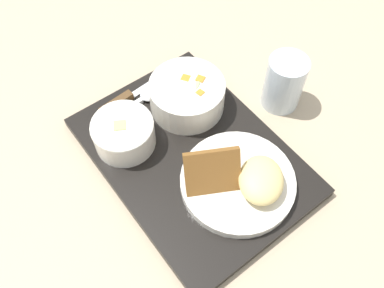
{
  "coord_description": "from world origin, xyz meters",
  "views": [
    {
      "loc": [
        0.33,
        -0.19,
        0.64
      ],
      "look_at": [
        0.0,
        0.0,
        0.05
      ],
      "focal_mm": 38.0,
      "sensor_mm": 36.0,
      "label": 1
    }
  ],
  "objects_px": {
    "bowl_salad": "(187,94)",
    "glass_water": "(283,85)",
    "plate_main": "(241,181)",
    "spoon": "(144,98)",
    "bowl_soup": "(124,133)",
    "knife": "(124,99)"
  },
  "relations": [
    {
      "from": "bowl_salad",
      "to": "glass_water",
      "type": "distance_m",
      "value": 0.19
    },
    {
      "from": "plate_main",
      "to": "glass_water",
      "type": "bearing_deg",
      "value": 124.75
    },
    {
      "from": "plate_main",
      "to": "spoon",
      "type": "xyz_separation_m",
      "value": [
        -0.25,
        -0.06,
        -0.01
      ]
    },
    {
      "from": "glass_water",
      "to": "bowl_soup",
      "type": "bearing_deg",
      "value": -99.75
    },
    {
      "from": "bowl_salad",
      "to": "spoon",
      "type": "relative_size",
      "value": 0.91
    },
    {
      "from": "spoon",
      "to": "knife",
      "type": "bearing_deg",
      "value": 144.34
    },
    {
      "from": "bowl_soup",
      "to": "knife",
      "type": "height_order",
      "value": "bowl_soup"
    },
    {
      "from": "bowl_salad",
      "to": "knife",
      "type": "bearing_deg",
      "value": -125.14
    },
    {
      "from": "plate_main",
      "to": "glass_water",
      "type": "xyz_separation_m",
      "value": [
        -0.13,
        0.18,
        0.01
      ]
    },
    {
      "from": "bowl_salad",
      "to": "plate_main",
      "type": "relative_size",
      "value": 0.72
    },
    {
      "from": "bowl_salad",
      "to": "glass_water",
      "type": "bearing_deg",
      "value": 67.82
    },
    {
      "from": "plate_main",
      "to": "glass_water",
      "type": "distance_m",
      "value": 0.22
    },
    {
      "from": "glass_water",
      "to": "bowl_salad",
      "type": "bearing_deg",
      "value": -112.18
    },
    {
      "from": "knife",
      "to": "bowl_salad",
      "type": "bearing_deg",
      "value": -46.5
    },
    {
      "from": "knife",
      "to": "glass_water",
      "type": "xyz_separation_m",
      "value": [
        0.14,
        0.27,
        0.02
      ]
    },
    {
      "from": "bowl_soup",
      "to": "spoon",
      "type": "bearing_deg",
      "value": 134.09
    },
    {
      "from": "knife",
      "to": "glass_water",
      "type": "relative_size",
      "value": 1.61
    },
    {
      "from": "bowl_soup",
      "to": "knife",
      "type": "bearing_deg",
      "value": 156.49
    },
    {
      "from": "plate_main",
      "to": "knife",
      "type": "xyz_separation_m",
      "value": [
        -0.27,
        -0.09,
        -0.01
      ]
    },
    {
      "from": "bowl_salad",
      "to": "knife",
      "type": "relative_size",
      "value": 0.79
    },
    {
      "from": "knife",
      "to": "spoon",
      "type": "height_order",
      "value": "knife"
    },
    {
      "from": "glass_water",
      "to": "plate_main",
      "type": "bearing_deg",
      "value": -55.25
    }
  ]
}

